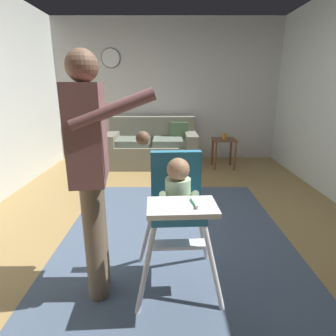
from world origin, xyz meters
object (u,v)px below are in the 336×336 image
object	(u,v)px
couch	(154,147)
wall_clock	(112,58)
high_chair	(179,198)
adult_standing	(93,168)
sippy_cup	(226,136)
side_table	(225,147)

from	to	relation	value
couch	wall_clock	xyz separation A→B (m)	(-0.77, 0.48, 1.58)
couch	high_chair	world-z (taller)	high_chair
high_chair	wall_clock	size ratio (longest dim) A/B	2.74
wall_clock	couch	bearing A→B (deg)	-31.65
adult_standing	sippy_cup	size ratio (longest dim) A/B	16.19
sippy_cup	adult_standing	bearing A→B (deg)	-115.37
wall_clock	sippy_cup	bearing A→B (deg)	-18.92
high_chair	side_table	size ratio (longest dim) A/B	1.88
adult_standing	side_table	distance (m)	3.47
high_chair	couch	bearing A→B (deg)	-176.81
high_chair	sippy_cup	world-z (taller)	high_chair
high_chair	sippy_cup	bearing A→B (deg)	159.99
adult_standing	wall_clock	distance (m)	3.97
wall_clock	high_chair	bearing A→B (deg)	-73.14
side_table	sippy_cup	distance (m)	0.19
sippy_cup	wall_clock	xyz separation A→B (m)	(-2.05, 0.70, 1.34)
side_table	sippy_cup	size ratio (longest dim) A/B	5.20
couch	adult_standing	bearing A→B (deg)	-3.31
adult_standing	wall_clock	bearing A→B (deg)	90.75
couch	wall_clock	size ratio (longest dim) A/B	4.57
high_chair	sippy_cup	distance (m)	3.16
high_chair	adult_standing	size ratio (longest dim) A/B	0.60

